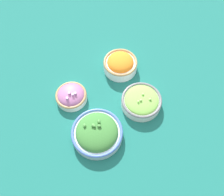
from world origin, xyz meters
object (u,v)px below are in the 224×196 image
(bowl_red_onion, at_px, (71,96))
(bowl_broccoli, at_px, (97,133))
(bowl_lettuce, at_px, (141,101))
(bowl_carrots, at_px, (120,64))

(bowl_red_onion, bearing_deg, bowl_broccoli, -112.93)
(bowl_lettuce, bearing_deg, bowl_red_onion, 117.39)
(bowl_red_onion, height_order, bowl_lettuce, same)
(bowl_lettuce, distance_m, bowl_broccoli, 0.23)
(bowl_carrots, bearing_deg, bowl_lettuce, -122.50)
(bowl_carrots, height_order, bowl_broccoli, bowl_broccoli)
(bowl_carrots, relative_size, bowl_broccoli, 0.75)
(bowl_carrots, relative_size, bowl_lettuce, 0.90)
(bowl_red_onion, distance_m, bowl_broccoli, 0.21)
(bowl_lettuce, height_order, bowl_broccoli, bowl_broccoli)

